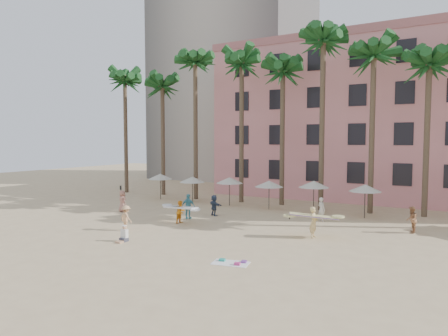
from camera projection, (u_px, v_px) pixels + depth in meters
ground at (201, 243)px, 23.55m from camera, size 120.00×120.00×0.00m
pink_hotel at (390, 122)px, 42.07m from camera, size 35.00×14.00×16.00m
grey_tower at (235, 21)px, 63.63m from camera, size 22.00×18.00×50.00m
palm_row at (297, 62)px, 35.39m from camera, size 44.40×5.40×16.30m
umbrella_row at (248, 182)px, 35.70m from camera, size 22.50×2.70×2.73m
beach_towel at (232, 263)px, 19.62m from camera, size 1.96×1.34×0.14m
carrier_yellow at (314, 221)px, 24.72m from camera, size 3.03×1.85×1.93m
carrier_white at (181, 211)px, 29.10m from camera, size 3.12×1.36×1.65m
beachgoers at (216, 209)px, 29.79m from camera, size 22.74×10.18×1.93m
paddle at (121, 195)px, 33.66m from camera, size 0.18×0.04×2.23m
seated_man at (124, 236)px, 23.79m from camera, size 0.42×0.74×0.96m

